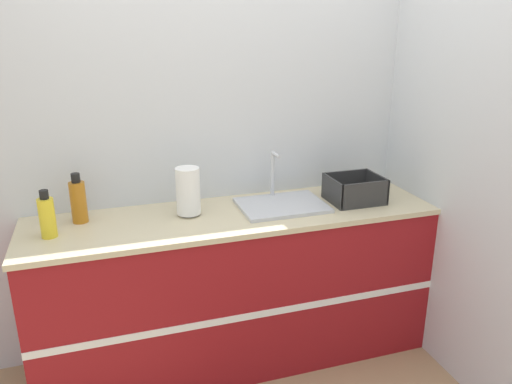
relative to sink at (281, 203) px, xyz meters
name	(u,v)px	position (x,y,z in m)	size (l,w,h in m)	color
wall_back	(220,134)	(-0.28, 0.30, 0.36)	(4.63, 0.06, 2.60)	silver
wall_right	(420,133)	(0.87, -0.02, 0.36)	(0.06, 2.58, 2.60)	silver
counter_cabinet	(236,287)	(-0.28, -0.02, -0.48)	(2.26, 0.60, 0.92)	maroon
sink	(281,203)	(0.00, 0.00, 0.00)	(0.48, 0.36, 0.29)	silver
paper_towel_roll	(188,191)	(-0.53, 0.03, 0.12)	(0.13, 0.13, 0.27)	#4C4C51
dish_rack	(354,192)	(0.44, -0.04, 0.04)	(0.30, 0.26, 0.15)	#2D2D2D
bottle_amber	(78,201)	(-1.09, 0.11, 0.10)	(0.08, 0.08, 0.27)	#B26B19
bottle_yellow	(47,217)	(-1.23, -0.05, 0.09)	(0.08, 0.08, 0.24)	yellow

